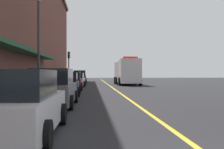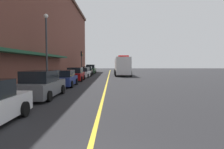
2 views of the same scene
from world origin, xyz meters
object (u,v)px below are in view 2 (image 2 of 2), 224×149
at_px(parked_car_2, 64,79).
at_px(traffic_light_near, 81,58).
at_px(parked_car_6, 91,69).
at_px(box_truck, 122,66).
at_px(street_lamp_left, 46,41).
at_px(parked_car_5, 87,71).
at_px(parked_car_3, 75,75).
at_px(parking_meter_1, 69,72).
at_px(parking_meter_0, 33,79).
at_px(parked_car_1, 42,85).
at_px(parked_car_4, 83,73).

distance_m(parked_car_2, traffic_light_near, 19.58).
xyz_separation_m(parked_car_2, parked_car_6, (0.07, 23.20, 0.15)).
relative_size(box_truck, street_lamp_left, 1.16).
xyz_separation_m(parked_car_5, parked_car_6, (0.03, 5.45, 0.12)).
xyz_separation_m(parked_car_2, parked_car_3, (0.01, 5.87, 0.05)).
bearing_deg(parking_meter_1, parking_meter_0, -90.00).
bearing_deg(parked_car_1, parking_meter_1, 6.27).
xyz_separation_m(parking_meter_0, street_lamp_left, (-0.60, 5.08, 3.34)).
relative_size(box_truck, parking_meter_1, 6.06).
bearing_deg(parked_car_2, parked_car_3, -1.09).
height_order(parked_car_2, parked_car_5, parked_car_5).
distance_m(box_truck, parking_meter_0, 22.18).
relative_size(parked_car_6, box_truck, 0.56).
relative_size(box_truck, parking_meter_0, 6.06).
bearing_deg(parking_meter_1, traffic_light_near, 89.68).
xyz_separation_m(parked_car_2, parked_car_5, (0.04, 17.75, 0.02)).
bearing_deg(parked_car_2, parked_car_6, -1.22).
distance_m(parking_meter_1, traffic_light_near, 11.18).
xyz_separation_m(parking_meter_0, traffic_light_near, (0.06, 23.60, 2.10)).
bearing_deg(parked_car_2, box_truck, -22.24).
distance_m(parked_car_1, traffic_light_near, 25.83).
bearing_deg(traffic_light_near, parking_meter_0, -90.15).
bearing_deg(parking_meter_1, parked_car_1, -84.61).
relative_size(parked_car_1, traffic_light_near, 1.11).
height_order(parked_car_2, parked_car_3, parked_car_3).
relative_size(parked_car_5, parking_meter_1, 3.65).
height_order(parked_car_2, street_lamp_left, street_lamp_left).
bearing_deg(parked_car_1, parked_car_3, 1.05).
bearing_deg(traffic_light_near, parked_car_2, -86.21).
bearing_deg(parking_meter_1, box_truck, 46.38).
bearing_deg(parking_meter_0, parked_car_5, 86.39).
bearing_deg(street_lamp_left, parked_car_2, -24.05).
bearing_deg(traffic_light_near, parked_car_4, -79.62).
xyz_separation_m(parked_car_6, box_truck, (6.35, -6.64, 0.78)).
relative_size(parked_car_2, parked_car_3, 1.03).
distance_m(parked_car_4, parked_car_6, 11.25).
xyz_separation_m(parking_meter_0, parking_meter_1, (0.00, 12.62, 0.00)).
bearing_deg(parked_car_4, street_lamp_left, 171.20).
height_order(parked_car_5, parked_car_6, parked_car_6).
xyz_separation_m(box_truck, street_lamp_left, (-8.37, -15.69, 2.74)).
height_order(parked_car_3, street_lamp_left, street_lamp_left).
relative_size(street_lamp_left, traffic_light_near, 1.61).
relative_size(parked_car_2, parked_car_6, 0.96).
bearing_deg(box_truck, parked_car_1, -16.24).
relative_size(parked_car_4, street_lamp_left, 0.70).
bearing_deg(parked_car_5, parked_car_3, 177.87).
relative_size(parking_meter_0, street_lamp_left, 0.19).
xyz_separation_m(parked_car_6, traffic_light_near, (-1.35, -3.81, 2.27)).
xyz_separation_m(box_truck, traffic_light_near, (-7.70, 2.83, 1.50)).
xyz_separation_m(parked_car_3, parked_car_5, (0.04, 11.88, -0.03)).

